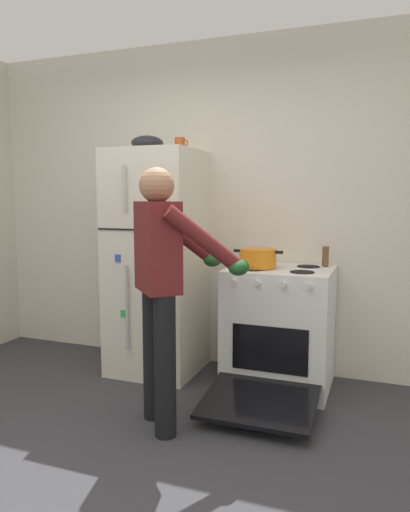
% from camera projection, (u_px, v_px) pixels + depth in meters
% --- Properties ---
extents(ground, '(8.00, 8.00, 0.00)m').
position_uv_depth(ground, '(96.00, 483.00, 2.41)').
color(ground, '#38383D').
extents(kitchen_wall_back, '(6.00, 0.10, 2.70)m').
position_uv_depth(kitchen_wall_back, '(221.00, 206.00, 4.05)').
color(kitchen_wall_back, silver).
rests_on(kitchen_wall_back, ground).
extents(refrigerator, '(0.68, 0.72, 1.79)m').
position_uv_depth(refrigerator, '(158.00, 262.00, 3.90)').
color(refrigerator, silver).
rests_on(refrigerator, ground).
extents(stove_range, '(0.76, 1.21, 0.91)m').
position_uv_depth(stove_range, '(279.00, 329.00, 3.59)').
color(stove_range, white).
rests_on(stove_range, ground).
extents(person_cook, '(0.72, 0.74, 1.60)m').
position_uv_depth(person_cook, '(164.00, 274.00, 2.90)').
color(person_cook, black).
rests_on(person_cook, ground).
extents(red_pot, '(0.37, 0.27, 0.14)m').
position_uv_depth(red_pot, '(258.00, 258.00, 3.55)').
color(red_pot, orange).
rests_on(red_pot, stove_range).
extents(coffee_mug, '(0.11, 0.08, 0.10)m').
position_uv_depth(coffee_mug, '(180.00, 144.00, 3.77)').
color(coffee_mug, '#B24C1E').
rests_on(coffee_mug, refrigerator).
extents(pepper_mill, '(0.05, 0.05, 0.15)m').
position_uv_depth(pepper_mill, '(325.00, 256.00, 3.62)').
color(pepper_mill, brown).
rests_on(pepper_mill, stove_range).
extents(mixing_bowl, '(0.26, 0.26, 0.11)m').
position_uv_depth(mixing_bowl, '(147.00, 143.00, 3.81)').
color(mixing_bowl, black).
rests_on(mixing_bowl, refrigerator).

